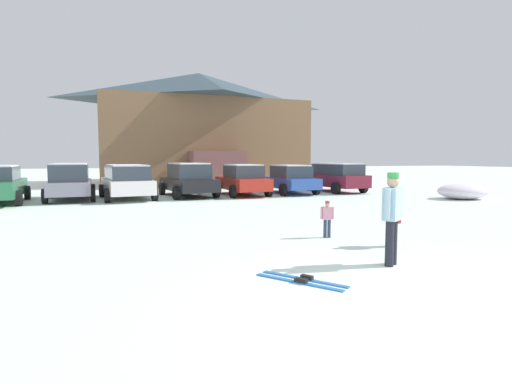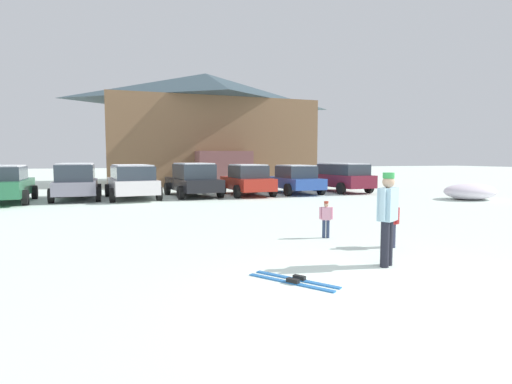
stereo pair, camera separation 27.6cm
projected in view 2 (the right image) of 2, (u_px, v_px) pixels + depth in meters
ground at (398, 301)px, 5.38m from camera, size 160.00×160.00×0.00m
ski_lodge at (206, 128)px, 31.89m from camera, size 15.49×12.01×8.64m
parked_green_coupe at (3, 184)px, 17.13m from camera, size 2.42×4.65×1.63m
parked_grey_wagon at (77, 180)px, 18.57m from camera, size 2.25×4.34×1.70m
parked_white_suv at (132, 180)px, 18.98m from camera, size 2.60×4.79×1.62m
parked_black_sedan at (193, 180)px, 20.18m from camera, size 2.61×4.63×1.69m
parked_red_sedan at (247, 180)px, 20.68m from camera, size 2.24×4.16×1.61m
parked_blue_hatchback at (295, 179)px, 21.69m from camera, size 2.25×4.18×1.57m
parked_maroon_van at (342, 176)px, 22.77m from camera, size 2.33×4.26×1.65m
skier_child_in_pink_snowsuit at (326, 217)px, 9.60m from camera, size 0.31×0.20×0.89m
skier_child_in_red_jacket at (392, 220)px, 8.58m from camera, size 0.20×0.38×1.05m
skier_adult_in_blue_parka at (388, 214)px, 7.03m from camera, size 0.54×0.42×1.67m
pair_of_skis at (294, 280)px, 6.21m from camera, size 1.12×1.38×0.08m
plowed_snow_pile at (470, 192)px, 18.60m from camera, size 2.48×1.98×0.75m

